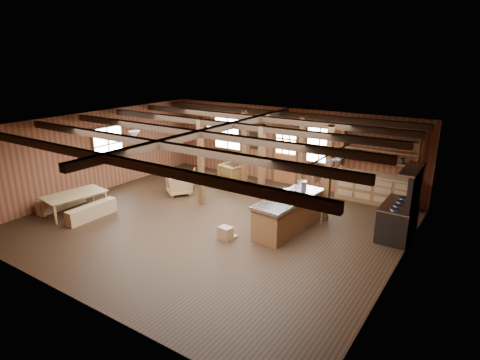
% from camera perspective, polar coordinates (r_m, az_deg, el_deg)
% --- Properties ---
extents(room, '(10.04, 9.04, 2.84)m').
position_cam_1_polar(room, '(11.13, -4.01, 0.52)').
color(room, black).
rests_on(room, ground).
extents(ceiling_joists, '(9.80, 8.82, 0.18)m').
position_cam_1_polar(ceiling_joists, '(10.97, -3.59, 7.16)').
color(ceiling_joists, black).
rests_on(ceiling_joists, ceiling).
extents(timber_posts, '(3.95, 2.35, 2.80)m').
position_cam_1_polar(timber_posts, '(12.52, 3.68, 2.48)').
color(timber_posts, '#3F2412').
rests_on(timber_posts, floor).
extents(back_door, '(1.02, 0.08, 2.15)m').
position_cam_1_polar(back_door, '(14.91, 6.47, 2.82)').
color(back_door, brown).
rests_on(back_door, floor).
extents(window_back_left, '(1.32, 0.06, 1.32)m').
position_cam_1_polar(window_back_left, '(16.07, -1.73, 6.64)').
color(window_back_left, white).
rests_on(window_back_left, wall_back).
extents(window_back_right, '(1.02, 0.06, 1.32)m').
position_cam_1_polar(window_back_right, '(14.23, 11.26, 4.85)').
color(window_back_right, white).
rests_on(window_back_right, wall_back).
extents(window_left, '(0.14, 1.24, 1.32)m').
position_cam_1_polar(window_left, '(14.85, -18.26, 4.83)').
color(window_left, white).
rests_on(window_left, wall_back).
extents(notice_boards, '(1.08, 0.03, 0.90)m').
position_cam_1_polar(notice_boards, '(15.46, 1.62, 6.35)').
color(notice_boards, silver).
rests_on(notice_boards, wall_back).
extents(back_counter, '(2.55, 0.60, 2.45)m').
position_cam_1_polar(back_counter, '(13.62, 18.74, -0.70)').
color(back_counter, brown).
rests_on(back_counter, floor).
extents(pendant_lamps, '(1.86, 2.36, 0.66)m').
position_cam_1_polar(pendant_lamps, '(13.09, -9.31, 6.77)').
color(pendant_lamps, '#2F2F32').
rests_on(pendant_lamps, ceiling).
extents(pot_rack, '(0.39, 3.00, 0.45)m').
position_cam_1_polar(pot_rack, '(9.58, 13.79, 2.64)').
color(pot_rack, '#2F2F32').
rests_on(pot_rack, ceiling).
extents(kitchen_island, '(1.07, 2.56, 1.20)m').
position_cam_1_polar(kitchen_island, '(11.09, 6.90, -4.71)').
color(kitchen_island, brown).
rests_on(kitchen_island, floor).
extents(step_stool, '(0.43, 0.33, 0.35)m').
position_cam_1_polar(step_stool, '(10.56, -2.07, -7.56)').
color(step_stool, olive).
rests_on(step_stool, floor).
extents(commercial_range, '(0.80, 1.56, 1.93)m').
position_cam_1_polar(commercial_range, '(11.32, 21.83, -4.61)').
color(commercial_range, '#2F2F32').
rests_on(commercial_range, floor).
extents(dining_table, '(1.24, 1.89, 0.62)m').
position_cam_1_polar(dining_table, '(13.13, -22.31, -3.13)').
color(dining_table, '#9B7B46').
rests_on(dining_table, floor).
extents(bench_wall, '(0.29, 1.55, 0.43)m').
position_cam_1_polar(bench_wall, '(13.76, -24.05, -2.84)').
color(bench_wall, olive).
rests_on(bench_wall, floor).
extents(bench_aisle, '(0.30, 1.58, 0.43)m').
position_cam_1_polar(bench_aisle, '(12.58, -20.32, -4.24)').
color(bench_aisle, olive).
rests_on(bench_aisle, floor).
extents(armchair_a, '(0.96, 0.96, 0.64)m').
position_cam_1_polar(armchair_a, '(14.75, -7.75, 0.34)').
color(armchair_a, brown).
rests_on(armchair_a, floor).
extents(armchair_b, '(0.97, 0.98, 0.74)m').
position_cam_1_polar(armchair_b, '(14.93, -1.03, 0.92)').
color(armchair_b, brown).
rests_on(armchair_b, floor).
extents(armchair_c, '(1.08, 1.08, 0.71)m').
position_cam_1_polar(armchair_c, '(13.94, -8.63, -0.58)').
color(armchair_c, '#9B7446').
rests_on(armchair_c, floor).
extents(counter_pot, '(0.29, 0.29, 0.17)m').
position_cam_1_polar(counter_pot, '(11.79, 8.78, -0.57)').
color(counter_pot, silver).
rests_on(counter_pot, kitchen_island).
extents(bowl, '(0.32, 0.32, 0.06)m').
position_cam_1_polar(bowl, '(11.37, 6.63, -1.47)').
color(bowl, silver).
rests_on(bowl, kitchen_island).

